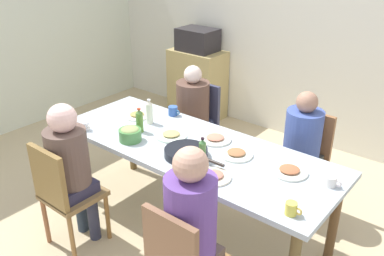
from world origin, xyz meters
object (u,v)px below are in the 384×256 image
at_px(chair_1, 304,157).
at_px(cup_3, 85,126).
at_px(serving_pan, 186,153).
at_px(bowl_0, 130,134).
at_px(person_3, 70,163).
at_px(microwave, 198,40).
at_px(person_1, 301,143).
at_px(cup_1, 173,111).
at_px(plate_2, 214,176).
at_px(bottle_0, 149,112).
at_px(dining_table, 192,154).
at_px(plate_1, 215,139).
at_px(plate_4, 171,135).
at_px(cup_2, 291,209).
at_px(bottle_2, 202,150).
at_px(plate_0, 236,154).
at_px(bottle_1, 140,121).
at_px(plate_5, 289,171).
at_px(plate_3, 137,115).
at_px(chair_3, 63,191).
at_px(side_cabinet, 197,84).
at_px(person_2, 192,109).
at_px(chair_2, 198,122).
at_px(person_0, 192,223).

relative_size(chair_1, cup_3, 8.37).
bearing_deg(serving_pan, bowl_0, -170.56).
bearing_deg(person_3, serving_pan, 40.33).
bearing_deg(microwave, person_1, -29.62).
relative_size(person_3, serving_pan, 2.36).
bearing_deg(cup_1, microwave, 121.24).
xyz_separation_m(plate_2, bottle_0, (-0.96, 0.37, 0.09)).
bearing_deg(dining_table, bowl_0, -150.60).
relative_size(plate_1, plate_4, 1.01).
distance_m(plate_4, cup_2, 1.27).
xyz_separation_m(person_3, serving_pan, (0.66, 0.56, 0.07)).
relative_size(serving_pan, bottle_2, 2.77).
distance_m(cup_1, bottle_2, 0.86).
bearing_deg(plate_0, plate_1, 159.17).
distance_m(cup_2, bottle_2, 0.82).
height_order(plate_0, plate_4, same).
bearing_deg(bowl_0, plate_1, 39.56).
bearing_deg(plate_4, microwave, 122.85).
bearing_deg(plate_1, bottle_1, -155.29).
height_order(plate_4, plate_5, same).
relative_size(chair_1, plate_3, 3.93).
bearing_deg(plate_0, plate_5, 3.66).
bearing_deg(cup_2, chair_3, -162.45).
xyz_separation_m(plate_0, plate_4, (-0.58, -0.07, 0.00)).
xyz_separation_m(person_3, side_cabinet, (-0.84, 2.58, -0.27)).
bearing_deg(dining_table, plate_1, 64.82).
bearing_deg(dining_table, person_2, 129.05).
bearing_deg(cup_2, plate_2, 176.48).
height_order(person_2, serving_pan, person_2).
distance_m(plate_0, bottle_1, 0.87).
height_order(chair_1, plate_2, chair_1).
height_order(chair_2, cup_1, chair_2).
distance_m(chair_1, cup_1, 1.22).
height_order(dining_table, cup_2, cup_2).
relative_size(serving_pan, microwave, 1.05).
distance_m(side_cabinet, microwave, 0.59).
distance_m(cup_1, bottle_1, 0.43).
height_order(person_0, microwave, person_0).
height_order(dining_table, bottle_1, bottle_1).
relative_size(dining_table, serving_pan, 4.65).
height_order(plate_0, plate_2, same).
xyz_separation_m(plate_3, microwave, (-0.69, 1.74, 0.26)).
bearing_deg(plate_3, bottle_0, -8.27).
bearing_deg(plate_4, bottle_2, -18.30).
relative_size(plate_4, cup_2, 2.39).
bearing_deg(plate_0, plate_3, 178.18).
bearing_deg(cup_1, plate_5, -10.53).
xyz_separation_m(chair_1, plate_0, (-0.23, -0.73, 0.27)).
xyz_separation_m(plate_3, cup_3, (-0.14, -0.47, 0.02)).
relative_size(plate_3, plate_5, 0.89).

